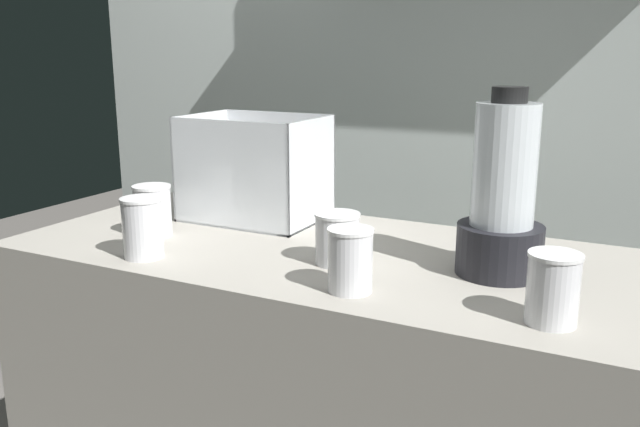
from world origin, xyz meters
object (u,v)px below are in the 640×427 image
(juice_cup_mango_middle, at_px, (337,242))
(juice_cup_orange_far_left, at_px, (153,213))
(juice_cup_orange_left, at_px, (143,230))
(blender_pitcher, at_px, (502,202))
(carrot_display_bin, at_px, (256,187))
(juice_cup_beet_right, at_px, (350,264))
(juice_cup_orange_far_right, at_px, (552,293))

(juice_cup_mango_middle, bearing_deg, juice_cup_orange_far_left, -179.03)
(juice_cup_orange_far_left, bearing_deg, juice_cup_orange_left, -56.40)
(blender_pitcher, height_order, juice_cup_mango_middle, blender_pitcher)
(carrot_display_bin, distance_m, blender_pitcher, 0.68)
(carrot_display_bin, height_order, blender_pitcher, blender_pitcher)
(carrot_display_bin, height_order, juice_cup_orange_left, carrot_display_bin)
(juice_cup_mango_middle, bearing_deg, juice_cup_beet_right, -56.17)
(juice_cup_orange_left, distance_m, juice_cup_beet_right, 0.48)
(juice_cup_beet_right, bearing_deg, juice_cup_orange_far_left, 167.45)
(carrot_display_bin, relative_size, blender_pitcher, 0.93)
(blender_pitcher, bearing_deg, juice_cup_mango_middle, -164.47)
(carrot_display_bin, xyz_separation_m, juice_cup_beet_right, (0.44, -0.38, -0.03))
(carrot_display_bin, relative_size, juice_cup_orange_far_left, 2.78)
(juice_cup_orange_far_left, bearing_deg, juice_cup_orange_far_right, -7.07)
(juice_cup_orange_left, bearing_deg, juice_cup_orange_far_left, 123.60)
(carrot_display_bin, height_order, juice_cup_mango_middle, carrot_display_bin)
(juice_cup_orange_left, bearing_deg, juice_cup_orange_far_right, 1.72)
(juice_cup_orange_left, bearing_deg, blender_pitcher, 18.50)
(juice_cup_orange_far_left, height_order, juice_cup_mango_middle, juice_cup_orange_far_left)
(blender_pitcher, relative_size, juice_cup_mango_middle, 3.40)
(juice_cup_orange_left, xyz_separation_m, juice_cup_orange_far_right, (0.83, 0.03, -0.01))
(blender_pitcher, distance_m, juice_cup_mango_middle, 0.34)
(juice_cup_mango_middle, relative_size, juice_cup_beet_right, 0.90)
(carrot_display_bin, xyz_separation_m, juice_cup_mango_middle, (0.35, -0.24, -0.04))
(blender_pitcher, bearing_deg, juice_cup_beet_right, -134.94)
(juice_cup_beet_right, height_order, juice_cup_orange_far_right, same)
(juice_cup_orange_far_left, distance_m, juice_cup_orange_left, 0.17)
(juice_cup_orange_left, height_order, juice_cup_orange_far_right, juice_cup_orange_left)
(juice_cup_orange_far_right, bearing_deg, carrot_display_bin, 155.25)
(carrot_display_bin, xyz_separation_m, blender_pitcher, (0.66, -0.16, 0.06))
(juice_cup_orange_far_left, height_order, juice_cup_orange_far_right, juice_cup_orange_far_left)
(juice_cup_mango_middle, distance_m, juice_cup_beet_right, 0.16)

